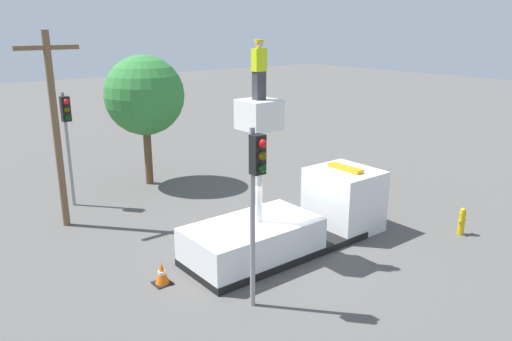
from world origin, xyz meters
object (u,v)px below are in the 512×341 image
Objects in this scene: traffic_light_pole at (256,184)px; utility_pole at (55,124)px; traffic_cone_rear at (162,274)px; traffic_light_across at (67,127)px; bucket_truck at (294,220)px; worker at (259,70)px; fire_hydrant at (462,221)px; tree_left_bg at (144,96)px.

traffic_light_pole is 9.28m from utility_pole.
traffic_cone_rear is 0.09× the size of utility_pole.
traffic_light_across is (-1.11, 10.91, -0.11)m from traffic_light_pole.
traffic_light_pole is at bearing -146.77° from bucket_truck.
worker reaches higher than traffic_cone_rear.
traffic_light_pole reaches higher than traffic_cone_rear.
fire_hydrant is at bearing -49.50° from traffic_light_across.
worker is at bearing 49.88° from traffic_light_pole.
bucket_truck is 4.33× the size of worker.
traffic_cone_rear is at bearing 172.50° from worker.
traffic_light_across is at bearing 95.81° from traffic_light_pole.
worker is 0.29× the size of tree_left_bg.
utility_pole reaches higher than worker.
traffic_light_pole is 4.41m from traffic_cone_rear.
bucket_truck is 1.05× the size of utility_pole.
worker is 0.37× the size of traffic_light_across.
tree_left_bg is (4.17, 9.07, 3.90)m from traffic_cone_rear.
traffic_light_pole is 4.83× the size of fire_hydrant.
worker reaches higher than traffic_light_across.
traffic_light_across is 0.79× the size of tree_left_bg.
utility_pole is at bearing 96.37° from traffic_cone_rear.
tree_left_bg is at bearing 94.17° from bucket_truck.
fire_hydrant is 1.52× the size of traffic_cone_rear.
traffic_light_across is 4.08m from tree_left_bg.
bucket_truck is at bearing -50.46° from utility_pole.
tree_left_bg is at bearing 65.29° from traffic_cone_rear.
traffic_light_across is (-3.03, 8.62, -2.69)m from worker.
bucket_truck reaches higher than fire_hydrant.
bucket_truck is at bearing -5.11° from traffic_cone_rear.
bucket_truck is 10.08m from tree_left_bg.
tree_left_bg is at bearing 76.67° from traffic_light_pole.
tree_left_bg reaches higher than traffic_light_pole.
worker is 1.71× the size of fire_hydrant.
worker is at bearing -7.50° from traffic_cone_rear.
tree_left_bg is at bearing 84.78° from worker.
traffic_cone_rear is 0.11× the size of tree_left_bg.
worker is 6.65m from traffic_cone_rear.
traffic_light_pole is at bearing -77.00° from utility_pole.
traffic_cone_rear is (-10.27, 3.52, -0.18)m from fire_hydrant.
utility_pole is at bearing 129.54° from bucket_truck.
fire_hydrant is 0.14× the size of utility_pole.
traffic_cone_rear is at bearing 174.89° from bucket_truck.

